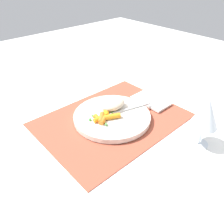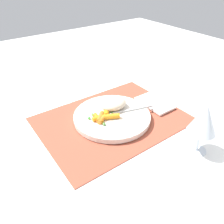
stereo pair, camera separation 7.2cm
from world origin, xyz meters
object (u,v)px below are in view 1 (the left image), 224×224
(rice_mound, at_px, (112,104))
(wine_glass, at_px, (206,114))
(carrot_portion, at_px, (105,117))
(fork, at_px, (120,111))
(napkin, at_px, (151,101))
(plate, at_px, (112,116))

(rice_mound, xyz_separation_m, wine_glass, (-0.09, 0.30, 0.07))
(rice_mound, bearing_deg, carrot_portion, 26.23)
(fork, height_order, wine_glass, wine_glass)
(napkin, bearing_deg, rice_mound, -16.01)
(fork, relative_size, napkin, 1.42)
(plate, xyz_separation_m, napkin, (-0.19, 0.02, -0.00))
(rice_mound, bearing_deg, plate, 45.55)
(carrot_portion, bearing_deg, plate, -174.50)
(wine_glass, bearing_deg, carrot_portion, -60.50)
(plate, relative_size, napkin, 1.87)
(rice_mound, distance_m, napkin, 0.17)
(carrot_portion, xyz_separation_m, wine_glass, (-0.15, 0.27, 0.08))
(rice_mound, distance_m, fork, 0.04)
(fork, height_order, napkin, fork)
(rice_mound, height_order, carrot_portion, rice_mound)
(plate, distance_m, rice_mound, 0.05)
(plate, xyz_separation_m, rice_mound, (-0.03, -0.03, 0.03))
(plate, height_order, wine_glass, wine_glass)
(napkin, bearing_deg, fork, -3.25)
(carrot_portion, bearing_deg, napkin, 176.33)
(fork, xyz_separation_m, wine_glass, (-0.08, 0.26, 0.09))
(plate, height_order, fork, fork)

